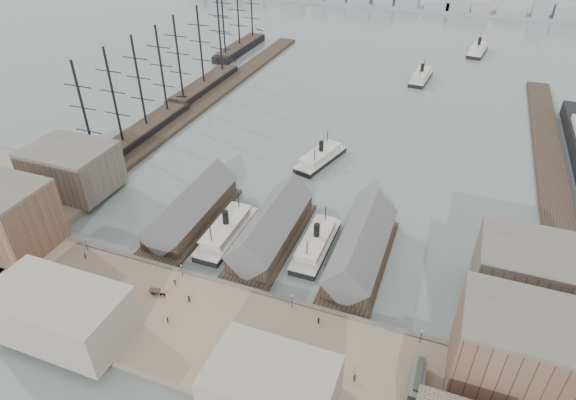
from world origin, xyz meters
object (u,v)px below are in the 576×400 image
at_px(horse_cart_left, 76,277).
at_px(horse_cart_right, 299,359).
at_px(ferry_docked_west, 227,231).
at_px(horse_cart_center, 160,293).
at_px(tram, 417,380).

bearing_deg(horse_cart_left, horse_cart_right, -96.73).
relative_size(ferry_docked_west, horse_cart_center, 5.54).
distance_m(horse_cart_center, horse_cart_right, 38.71).
height_order(tram, horse_cart_right, tram).
xyz_separation_m(tram, horse_cart_left, (-85.61, 0.99, -1.14)).
xyz_separation_m(ferry_docked_west, horse_cart_left, (-26.74, -31.46, 0.52)).
height_order(ferry_docked_west, tram, ferry_docked_west).
distance_m(ferry_docked_west, horse_cart_left, 41.29).
distance_m(ferry_docked_west, horse_cart_center, 29.19).
relative_size(ferry_docked_west, horse_cart_left, 5.81).
xyz_separation_m(ferry_docked_west, horse_cart_right, (34.63, -35.04, 0.51)).
bearing_deg(horse_cart_center, horse_cart_right, -108.54).
bearing_deg(ferry_docked_west, horse_cart_right, -45.34).
height_order(ferry_docked_west, horse_cart_right, ferry_docked_west).
distance_m(horse_cart_left, horse_cart_center, 23.27).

